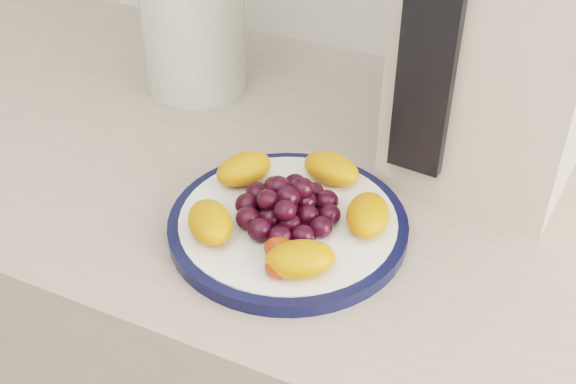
% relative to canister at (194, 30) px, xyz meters
% --- Properties ---
extents(plate_rim, '(0.25, 0.25, 0.01)m').
position_rel_canister_xyz_m(plate_rim, '(0.25, -0.23, -0.07)').
color(plate_rim, black).
rests_on(plate_rim, counter).
extents(plate_face, '(0.22, 0.22, 0.02)m').
position_rel_canister_xyz_m(plate_face, '(0.25, -0.23, -0.07)').
color(plate_face, white).
rests_on(plate_face, counter).
extents(canister, '(0.15, 0.15, 0.16)m').
position_rel_canister_xyz_m(canister, '(0.00, 0.00, 0.00)').
color(canister, '#3D5E1F').
rests_on(canister, counter).
extents(appliance_body, '(0.21, 0.27, 0.32)m').
position_rel_canister_xyz_m(appliance_body, '(0.40, 0.00, 0.08)').
color(appliance_body, beige).
rests_on(appliance_body, counter).
extents(appliance_panel, '(0.06, 0.02, 0.24)m').
position_rel_canister_xyz_m(appliance_panel, '(0.34, -0.13, 0.08)').
color(appliance_panel, black).
rests_on(appliance_panel, appliance_body).
extents(fruit_plate, '(0.21, 0.21, 0.04)m').
position_rel_canister_xyz_m(fruit_plate, '(0.25, -0.23, -0.05)').
color(fruit_plate, orange).
rests_on(fruit_plate, plate_face).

